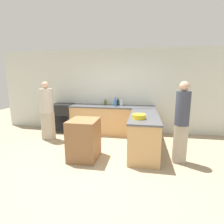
% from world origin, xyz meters
% --- Properties ---
extents(ground_plane, '(14.00, 14.00, 0.00)m').
position_xyz_m(ground_plane, '(0.00, 0.00, 0.00)').
color(ground_plane, tan).
extents(wall_back, '(8.00, 0.06, 2.70)m').
position_xyz_m(wall_back, '(0.00, 2.43, 1.35)').
color(wall_back, silver).
rests_on(wall_back, ground_plane).
extents(counter_back, '(2.69, 0.68, 0.91)m').
position_xyz_m(counter_back, '(0.00, 2.07, 0.46)').
color(counter_back, tan).
rests_on(counter_back, ground_plane).
extents(counter_peninsula, '(0.69, 1.84, 0.91)m').
position_xyz_m(counter_peninsula, '(1.00, 0.84, 0.46)').
color(counter_peninsula, tan).
rests_on(counter_peninsula, ground_plane).
extents(range_oven, '(0.75, 0.62, 0.92)m').
position_xyz_m(range_oven, '(-1.72, 2.09, 0.46)').
color(range_oven, black).
rests_on(range_oven, ground_plane).
extents(island_table, '(0.61, 0.69, 0.89)m').
position_xyz_m(island_table, '(-0.31, 0.19, 0.45)').
color(island_table, brown).
rests_on(island_table, ground_plane).
extents(mixing_bowl, '(0.29, 0.29, 0.10)m').
position_xyz_m(mixing_bowl, '(0.88, 0.42, 0.96)').
color(mixing_bowl, yellow).
rests_on(mixing_bowl, counter_peninsula).
extents(vinegar_bottle_clear, '(0.08, 0.08, 0.21)m').
position_xyz_m(vinegar_bottle_clear, '(0.29, 2.14, 1.00)').
color(vinegar_bottle_clear, silver).
rests_on(vinegar_bottle_clear, counter_back).
extents(olive_oil_bottle, '(0.09, 0.09, 0.19)m').
position_xyz_m(olive_oil_bottle, '(-0.26, 2.21, 0.99)').
color(olive_oil_bottle, '#475B1E').
rests_on(olive_oil_bottle, counter_back).
extents(wine_bottle_dark, '(0.07, 0.07, 0.22)m').
position_xyz_m(wine_bottle_dark, '(0.15, 2.26, 1.00)').
color(wine_bottle_dark, black).
rests_on(wine_bottle_dark, counter_back).
extents(water_bottle_blue, '(0.09, 0.09, 0.29)m').
position_xyz_m(water_bottle_blue, '(0.10, 2.04, 1.03)').
color(water_bottle_blue, '#386BB7').
rests_on(water_bottle_blue, counter_back).
extents(person_by_range, '(0.37, 0.37, 1.69)m').
position_xyz_m(person_by_range, '(-1.76, 1.20, 0.91)').
color(person_by_range, '#ADA38E').
rests_on(person_by_range, ground_plane).
extents(person_at_peninsula, '(0.29, 0.29, 1.73)m').
position_xyz_m(person_at_peninsula, '(1.76, 0.36, 0.95)').
color(person_at_peninsula, '#ADA38E').
rests_on(person_at_peninsula, ground_plane).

